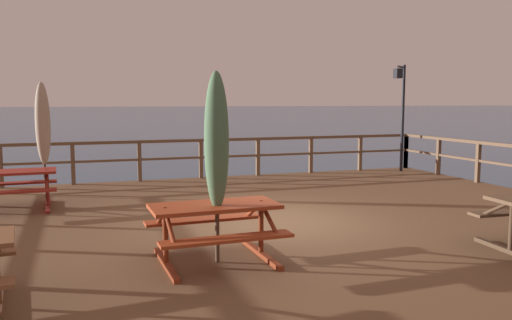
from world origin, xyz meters
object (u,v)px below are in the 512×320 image
picnic_table_mid_centre (6,182)px  lamp_post_hooked (401,101)px  patio_umbrella_tall_back_right (217,142)px  picnic_table_mid_right (215,220)px  patio_umbrella_tall_back_left (43,124)px

picnic_table_mid_centre → lamp_post_hooked: size_ratio=0.59×
patio_umbrella_tall_back_right → picnic_table_mid_right: bearing=103.3°
lamp_post_hooked → picnic_table_mid_right: bearing=-138.1°
picnic_table_mid_centre → patio_umbrella_tall_back_right: bearing=-56.3°
picnic_table_mid_right → picnic_table_mid_centre: same height
patio_umbrella_tall_back_right → patio_umbrella_tall_back_left: 6.34m
patio_umbrella_tall_back_left → picnic_table_mid_right: bearing=-67.7°
picnic_table_mid_right → patio_umbrella_tall_back_right: 1.04m
patio_umbrella_tall_back_left → lamp_post_hooked: size_ratio=0.79×
picnic_table_mid_right → patio_umbrella_tall_back_left: size_ratio=0.67×
picnic_table_mid_centre → lamp_post_hooked: 10.84m
patio_umbrella_tall_back_left → lamp_post_hooked: bearing=5.2°
patio_umbrella_tall_back_left → lamp_post_hooked: (9.86, 0.90, 0.50)m
picnic_table_mid_right → patio_umbrella_tall_back_right: patio_umbrella_tall_back_right is taller
picnic_table_mid_right → picnic_table_mid_centre: 5.40m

